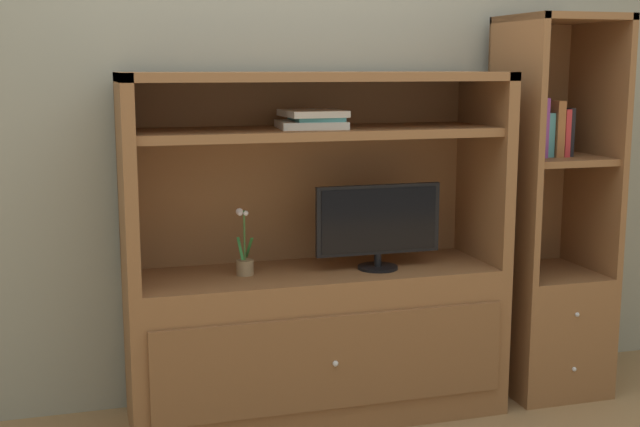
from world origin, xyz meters
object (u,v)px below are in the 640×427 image
Objects in this scene: tv_monitor at (378,223)px; magazine_stack at (312,119)px; upright_book_row at (545,131)px; potted_plant at (244,260)px; media_console at (316,306)px; bookshelf_tall at (548,270)px.

tv_monitor is 1.85× the size of magazine_stack.
tv_monitor is 2.08× the size of upright_book_row.
upright_book_row reaches higher than potted_plant.
bookshelf_tall is (1.12, 0.01, 0.08)m from media_console.
magazine_stack is 1.08m from upright_book_row.
potted_plant is 0.95× the size of magazine_stack.
upright_book_row is (-0.06, -0.01, 0.64)m from bookshelf_tall.
media_console is 0.38m from potted_plant.
upright_book_row is at bearing -0.05° from potted_plant.
media_console reaches higher than upright_book_row.
magazine_stack is 1.34m from bookshelf_tall.
bookshelf_tall is (1.14, 0.01, -0.71)m from magazine_stack.
upright_book_row is (0.81, 0.06, 0.37)m from tv_monitor.
bookshelf_tall is at bearing 0.40° from potted_plant.
tv_monitor is (0.25, -0.06, 0.36)m from media_console.
potted_plant is (-0.31, -0.00, 0.22)m from media_console.
media_console is 5.39× the size of magazine_stack.
potted_plant is at bearing 179.95° from upright_book_row.
potted_plant is 0.16× the size of bookshelf_tall.
media_console is 1.12m from bookshelf_tall.
bookshelf_tall is (1.43, 0.01, -0.15)m from potted_plant.
upright_book_row is at bearing -168.71° from bookshelf_tall.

